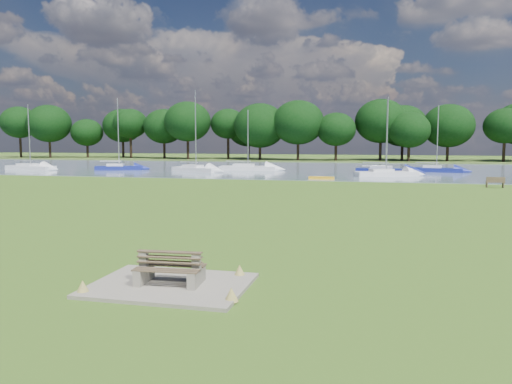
% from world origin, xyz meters
% --- Properties ---
extents(ground, '(220.00, 220.00, 0.00)m').
position_xyz_m(ground, '(0.00, 0.00, 0.00)').
color(ground, '#526522').
extents(river, '(220.00, 40.00, 0.10)m').
position_xyz_m(river, '(0.00, 42.00, 0.00)').
color(river, slate).
rests_on(river, ground).
extents(far_bank, '(220.00, 20.00, 0.40)m').
position_xyz_m(far_bank, '(0.00, 72.00, 0.00)').
color(far_bank, '#4C6626').
rests_on(far_bank, ground).
extents(concrete_pad, '(4.20, 3.20, 0.10)m').
position_xyz_m(concrete_pad, '(0.00, -14.00, 0.05)').
color(concrete_pad, gray).
rests_on(concrete_pad, ground).
extents(bench_pair, '(1.86, 1.17, 0.97)m').
position_xyz_m(bench_pair, '(-0.00, -14.00, 0.49)').
color(bench_pair, gray).
rests_on(bench_pair, concrete_pad).
extents(riverbank_bench, '(1.48, 0.45, 0.91)m').
position_xyz_m(riverbank_bench, '(15.09, 18.87, 0.46)').
color(riverbank_bench, brown).
rests_on(riverbank_bench, ground).
extents(kayak, '(2.57, 0.62, 0.26)m').
position_xyz_m(kayak, '(0.00, 24.00, 0.18)').
color(kayak, gold).
rests_on(kayak, river).
extents(tree_line, '(138.16, 9.21, 11.14)m').
position_xyz_m(tree_line, '(-2.26, 68.00, 6.62)').
color(tree_line, black).
rests_on(tree_line, far_bank).
extents(sailboat_0, '(6.23, 3.68, 9.34)m').
position_xyz_m(sailboat_0, '(-27.43, 32.80, 0.57)').
color(sailboat_0, navy).
rests_on(sailboat_0, river).
extents(sailboat_2, '(7.29, 3.03, 8.57)m').
position_xyz_m(sailboat_2, '(-39.31, 30.84, 0.53)').
color(sailboat_2, silver).
rests_on(sailboat_2, river).
extents(sailboat_3, '(6.97, 4.31, 8.54)m').
position_xyz_m(sailboat_3, '(6.35, 29.57, 0.53)').
color(sailboat_3, silver).
rests_on(sailboat_3, river).
extents(sailboat_4, '(7.08, 3.27, 8.88)m').
position_xyz_m(sailboat_4, '(6.38, 34.73, 0.57)').
color(sailboat_4, navy).
rests_on(sailboat_4, river).
extents(sailboat_5, '(7.02, 4.43, 10.07)m').
position_xyz_m(sailboat_5, '(-16.65, 32.52, 0.55)').
color(sailboat_5, silver).
rests_on(sailboat_5, river).
extents(sailboat_6, '(6.33, 2.79, 8.12)m').
position_xyz_m(sailboat_6, '(12.47, 38.47, 0.53)').
color(sailboat_6, navy).
rests_on(sailboat_6, river).
extents(sailboat_7, '(7.40, 2.18, 7.78)m').
position_xyz_m(sailboat_7, '(-10.98, 36.48, 0.53)').
color(sailboat_7, silver).
rests_on(sailboat_7, river).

